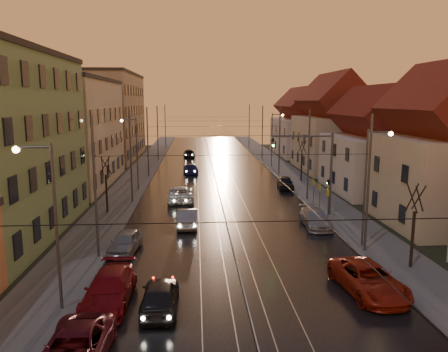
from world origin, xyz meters
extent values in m
plane|color=black|center=(0.00, 0.00, 0.00)|extent=(160.00, 160.00, 0.00)
cube|color=black|center=(0.00, 40.00, 0.02)|extent=(16.00, 120.00, 0.04)
cube|color=#4C4C4C|center=(-10.00, 40.00, 0.07)|extent=(4.00, 120.00, 0.15)
cube|color=#4C4C4C|center=(10.00, 40.00, 0.07)|extent=(4.00, 120.00, 0.15)
cube|color=gray|center=(-2.20, 40.00, 0.06)|extent=(0.06, 120.00, 0.03)
cube|color=gray|center=(-0.77, 40.00, 0.06)|extent=(0.06, 120.00, 0.03)
cube|color=gray|center=(0.77, 40.00, 0.06)|extent=(0.06, 120.00, 0.03)
cube|color=gray|center=(2.20, 40.00, 0.06)|extent=(0.06, 120.00, 0.03)
cube|color=beige|center=(-17.50, 34.00, 6.00)|extent=(10.00, 20.00, 12.00)
cube|color=#91765D|center=(-17.50, 58.00, 7.00)|extent=(10.00, 24.00, 14.00)
cube|color=#BCAF90|center=(17.00, 15.00, 3.50)|extent=(8.50, 10.00, 7.00)
pyramid|color=maroon|center=(17.00, 15.00, 8.90)|extent=(8.67, 10.20, 3.80)
cube|color=silver|center=(17.00, 28.00, 3.00)|extent=(9.00, 12.00, 6.00)
pyramid|color=maroon|center=(17.00, 28.00, 7.60)|extent=(9.18, 12.24, 3.20)
cube|color=#BCAF90|center=(17.00, 43.00, 3.75)|extent=(9.00, 14.00, 7.50)
pyramid|color=maroon|center=(17.00, 43.00, 9.50)|extent=(9.18, 14.28, 4.00)
cube|color=silver|center=(17.00, 61.00, 3.25)|extent=(9.00, 16.00, 6.50)
pyramid|color=maroon|center=(17.00, 61.00, 8.25)|extent=(9.18, 16.32, 3.50)
cylinder|color=#595B60|center=(-8.60, 9.00, 4.50)|extent=(0.16, 0.16, 9.00)
cylinder|color=#595B60|center=(8.60, 9.00, 4.50)|extent=(0.16, 0.16, 9.00)
cylinder|color=#595B60|center=(-8.60, 24.00, 4.50)|extent=(0.16, 0.16, 9.00)
cylinder|color=#595B60|center=(8.60, 24.00, 4.50)|extent=(0.16, 0.16, 9.00)
cylinder|color=#595B60|center=(-8.60, 39.00, 4.50)|extent=(0.16, 0.16, 9.00)
cylinder|color=#595B60|center=(8.60, 39.00, 4.50)|extent=(0.16, 0.16, 9.00)
cylinder|color=#595B60|center=(-8.60, 54.00, 4.50)|extent=(0.16, 0.16, 9.00)
cylinder|color=#595B60|center=(8.60, 54.00, 4.50)|extent=(0.16, 0.16, 9.00)
cylinder|color=#595B60|center=(-8.60, 72.00, 4.50)|extent=(0.16, 0.16, 9.00)
cylinder|color=#595B60|center=(8.60, 72.00, 4.50)|extent=(0.16, 0.16, 9.00)
cylinder|color=#595B60|center=(-8.80, 2.00, 4.00)|extent=(0.14, 0.14, 8.00)
cylinder|color=#595B60|center=(-9.60, 2.00, 7.80)|extent=(1.60, 0.10, 0.10)
sphere|color=#FFD88C|center=(-10.32, 2.00, 7.70)|extent=(0.32, 0.32, 0.32)
cylinder|color=#595B60|center=(8.80, 10.00, 4.00)|extent=(0.14, 0.14, 8.00)
cylinder|color=#595B60|center=(9.60, 10.00, 7.80)|extent=(1.60, 0.10, 0.10)
sphere|color=#FFD88C|center=(10.32, 10.00, 7.70)|extent=(0.32, 0.32, 0.32)
cylinder|color=#595B60|center=(-8.80, 30.00, 4.00)|extent=(0.14, 0.14, 8.00)
cylinder|color=#595B60|center=(-9.60, 30.00, 7.80)|extent=(1.60, 0.10, 0.10)
sphere|color=#FFD88C|center=(-10.32, 30.00, 7.70)|extent=(0.32, 0.32, 0.32)
cylinder|color=#595B60|center=(8.80, 46.00, 4.00)|extent=(0.14, 0.14, 8.00)
cylinder|color=#595B60|center=(9.60, 46.00, 7.80)|extent=(1.60, 0.10, 0.10)
sphere|color=#FFD88C|center=(10.32, 46.00, 7.70)|extent=(0.32, 0.32, 0.32)
cylinder|color=#595B60|center=(9.00, 18.00, 3.60)|extent=(0.20, 0.20, 7.20)
cylinder|color=#595B60|center=(6.40, 18.00, 6.90)|extent=(5.20, 0.14, 0.14)
imported|color=black|center=(4.00, 18.00, 6.30)|extent=(0.15, 0.18, 0.90)
sphere|color=#19FF3F|center=(4.00, 17.88, 6.15)|extent=(0.20, 0.20, 0.20)
cylinder|color=black|center=(-10.20, 20.00, 1.75)|extent=(0.18, 0.18, 3.50)
cylinder|color=black|center=(-9.97, 20.09, 4.30)|extent=(0.37, 0.92, 1.61)
cylinder|color=black|center=(-10.29, 20.23, 4.30)|extent=(0.91, 0.40, 1.61)
cylinder|color=black|center=(-10.43, 19.91, 4.30)|extent=(0.37, 0.92, 1.61)
cylinder|color=black|center=(-10.07, 19.78, 4.30)|extent=(0.84, 0.54, 1.62)
cylinder|color=black|center=(10.20, 6.00, 1.75)|extent=(0.18, 0.18, 3.50)
cylinder|color=black|center=(10.43, 6.09, 4.30)|extent=(0.37, 0.92, 1.61)
cylinder|color=black|center=(10.11, 6.23, 4.30)|extent=(0.91, 0.40, 1.61)
cylinder|color=black|center=(9.97, 5.91, 4.30)|extent=(0.37, 0.92, 1.61)
cylinder|color=black|center=(10.32, 5.78, 4.30)|extent=(0.84, 0.54, 1.62)
cylinder|color=black|center=(10.40, 34.00, 1.75)|extent=(0.18, 0.18, 3.50)
cylinder|color=black|center=(10.63, 34.09, 4.30)|extent=(0.37, 0.92, 1.61)
cylinder|color=black|center=(10.31, 34.23, 4.30)|extent=(0.91, 0.40, 1.61)
cylinder|color=black|center=(10.17, 33.91, 4.30)|extent=(0.37, 0.92, 1.61)
cylinder|color=black|center=(10.53, 33.78, 4.30)|extent=(0.84, 0.54, 1.62)
imported|color=black|center=(-4.16, 1.81, 0.73)|extent=(1.73, 4.28, 1.45)
imported|color=#96969B|center=(-3.09, 15.68, 0.74)|extent=(1.66, 4.50, 1.47)
imported|color=silver|center=(-3.91, 24.51, 0.75)|extent=(2.60, 5.45, 1.50)
imported|color=#181A4A|center=(-3.13, 41.01, 0.68)|extent=(2.19, 4.82, 1.37)
imported|color=black|center=(-3.58, 58.16, 0.75)|extent=(2.17, 4.57, 1.51)
imported|color=#570E1B|center=(-6.96, -2.57, 0.70)|extent=(2.39, 5.08, 1.40)
imported|color=maroon|center=(-6.68, 2.63, 0.76)|extent=(2.26, 5.29, 1.52)
imported|color=#929397|center=(-7.07, 10.05, 0.69)|extent=(2.13, 4.22, 1.38)
imported|color=#9F210F|center=(6.42, 2.97, 0.76)|extent=(3.09, 5.69, 1.51)
imported|color=#A5A5AB|center=(6.94, 14.95, 0.69)|extent=(2.03, 4.76, 1.37)
imported|color=black|center=(7.60, 29.85, 0.70)|extent=(2.05, 4.26, 1.40)
camera|label=1|loc=(-2.37, -17.72, 9.85)|focal=35.00mm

